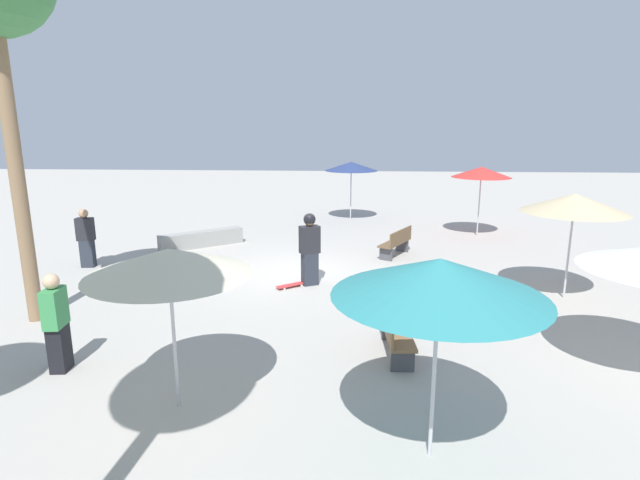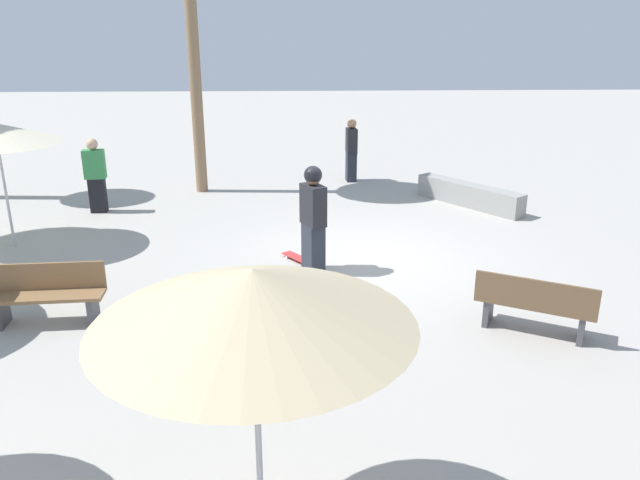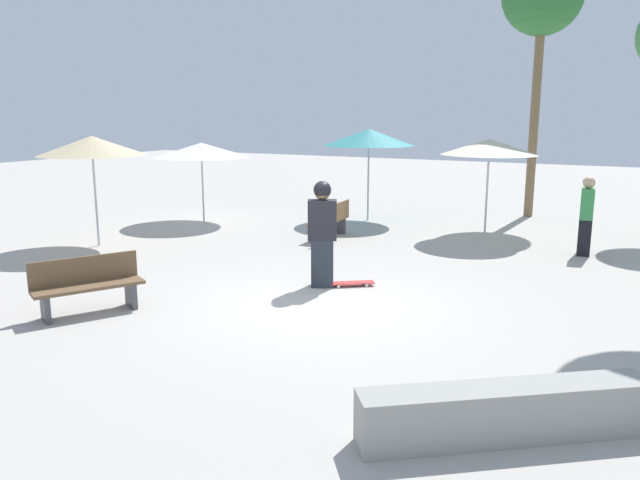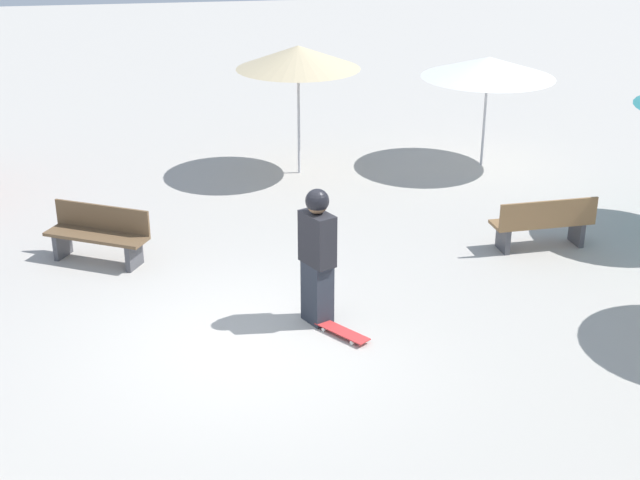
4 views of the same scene
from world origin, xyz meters
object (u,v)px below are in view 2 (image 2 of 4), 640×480
(bystander_watching, at_px, (96,176))
(bystander_far, at_px, (351,150))
(concrete_ledge, at_px, (469,195))
(shade_umbrella_tan, at_px, (253,298))
(bench_near, at_px, (535,305))
(skateboard, at_px, (299,258))
(bench_far, at_px, (47,294))
(skater_main, at_px, (313,216))

(bystander_watching, distance_m, bystander_far, 6.57)
(concrete_ledge, bearing_deg, bystander_watching, -88.91)
(shade_umbrella_tan, bearing_deg, bystander_far, 171.83)
(bench_near, bearing_deg, concrete_ledge, 110.99)
(skateboard, xyz_separation_m, bystander_watching, (-3.32, -4.52, 0.78))
(bench_far, relative_size, bystander_watching, 0.97)
(skater_main, height_order, concrete_ledge, skater_main)
(bench_near, xyz_separation_m, bench_far, (-0.62, -6.81, 0.00))
(skater_main, xyz_separation_m, bystander_far, (-6.47, 1.21, -0.16))
(shade_umbrella_tan, height_order, bystander_far, shade_umbrella_tan)
(skater_main, bearing_deg, bystander_far, -36.88)
(shade_umbrella_tan, bearing_deg, skateboard, 177.03)
(skateboard, relative_size, bystander_watching, 0.45)
(skateboard, distance_m, bystander_watching, 5.67)
(bench_far, height_order, bystander_far, bystander_far)
(skateboard, distance_m, bench_near, 4.34)
(concrete_ledge, bearing_deg, shade_umbrella_tan, -23.52)
(bench_near, xyz_separation_m, bystander_watching, (-6.21, -7.74, 0.41))
(bench_near, bearing_deg, bench_far, -157.03)
(bystander_far, bearing_deg, skateboard, -18.73)
(bystander_watching, bearing_deg, skateboard, 137.50)
(skater_main, distance_m, shade_umbrella_tan, 6.25)
(skater_main, height_order, bench_far, skater_main)
(skater_main, bearing_deg, bystander_watching, 25.41)
(bench_far, xyz_separation_m, shade_umbrella_tan, (4.27, 3.25, 1.83))
(bench_near, xyz_separation_m, bystander_far, (-8.91, -1.75, 0.41))
(concrete_ledge, height_order, bystander_far, bystander_far)
(skater_main, xyz_separation_m, bench_far, (1.82, -3.84, -0.57))
(concrete_ledge, xyz_separation_m, bench_far, (5.75, -7.61, 0.17))
(skateboard, bearing_deg, bystander_far, -50.57)
(skateboard, xyz_separation_m, bystander_far, (-6.03, 1.46, 0.78))
(skater_main, height_order, shade_umbrella_tan, shade_umbrella_tan)
(skateboard, relative_size, bench_near, 0.47)
(shade_umbrella_tan, distance_m, bystander_watching, 10.80)
(bench_near, bearing_deg, skateboard, 166.28)
(bystander_watching, bearing_deg, bench_far, 93.27)
(bench_far, bearing_deg, skateboard, -151.31)
(concrete_ledge, distance_m, bench_near, 6.43)
(skater_main, bearing_deg, bench_far, 89.02)
(bench_far, distance_m, shade_umbrella_tan, 5.67)
(skater_main, xyz_separation_m, bystander_watching, (-3.77, -4.77, -0.16))
(skater_main, xyz_separation_m, bench_near, (2.44, 2.96, -0.57))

